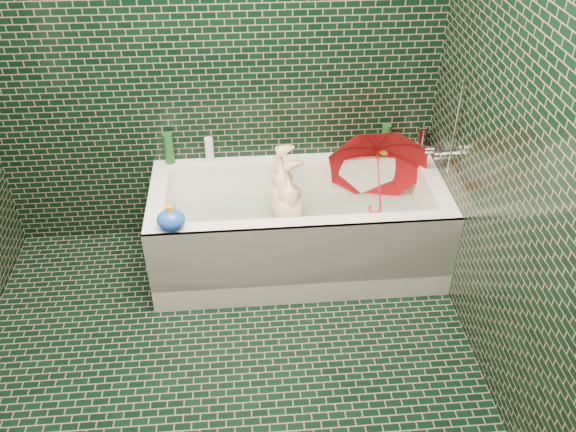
{
  "coord_description": "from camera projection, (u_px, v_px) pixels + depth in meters",
  "views": [
    {
      "loc": [
        0.15,
        -1.84,
        2.5
      ],
      "look_at": [
        0.37,
        0.82,
        0.5
      ],
      "focal_mm": 38.0,
      "sensor_mm": 36.0,
      "label": 1
    }
  ],
  "objects": [
    {
      "name": "faucet",
      "position": [
        444.0,
        149.0,
        3.39
      ],
      "size": [
        0.18,
        0.19,
        0.55
      ],
      "color": "silver",
      "rests_on": "wall_right"
    },
    {
      "name": "soap_bottle_c",
      "position": [
        393.0,
        157.0,
        3.75
      ],
      "size": [
        0.14,
        0.14,
        0.15
      ],
      "primitive_type": "imported",
      "rotation": [
        0.0,
        0.0,
        0.14
      ],
      "color": "#15491D",
      "rests_on": "bathtub"
    },
    {
      "name": "bottle_right_tall",
      "position": [
        386.0,
        140.0,
        3.71
      ],
      "size": [
        0.07,
        0.07,
        0.21
      ],
      "primitive_type": "cylinder",
      "rotation": [
        0.0,
        0.0,
        0.27
      ],
      "color": "#15491D",
      "rests_on": "bathtub"
    },
    {
      "name": "bottle_right_pump",
      "position": [
        421.0,
        141.0,
        3.74
      ],
      "size": [
        0.05,
        0.05,
        0.17
      ],
      "primitive_type": "cylinder",
      "rotation": [
        0.0,
        0.0,
        0.07
      ],
      "color": "silver",
      "rests_on": "bathtub"
    },
    {
      "name": "soap_bottle_b",
      "position": [
        422.0,
        155.0,
        3.77
      ],
      "size": [
        0.08,
        0.09,
        0.18
      ],
      "primitive_type": "imported",
      "rotation": [
        0.0,
        0.0,
        0.02
      ],
      "color": "#541C6B",
      "rests_on": "bathtub"
    },
    {
      "name": "bottle_left_short",
      "position": [
        209.0,
        150.0,
        3.66
      ],
      "size": [
        0.06,
        0.06,
        0.16
      ],
      "primitive_type": "cylinder",
      "rotation": [
        0.0,
        0.0,
        -0.12
      ],
      "color": "white",
      "rests_on": "bathtub"
    },
    {
      "name": "bottle_left_tall",
      "position": [
        169.0,
        148.0,
        3.64
      ],
      "size": [
        0.07,
        0.07,
        0.2
      ],
      "primitive_type": "cylinder",
      "rotation": [
        0.0,
        0.0,
        0.09
      ],
      "color": "#15491D",
      "rests_on": "bathtub"
    },
    {
      "name": "soap_bottle_a",
      "position": [
        412.0,
        152.0,
        3.79
      ],
      "size": [
        0.13,
        0.13,
        0.28
      ],
      "primitive_type": "imported",
      "rotation": [
        0.0,
        0.0,
        0.24
      ],
      "color": "white",
      "rests_on": "bathtub"
    },
    {
      "name": "wall_right",
      "position": [
        551.0,
        175.0,
        2.3
      ],
      "size": [
        0.0,
        2.8,
        2.8
      ],
      "primitive_type": "plane",
      "rotation": [
        1.57,
        0.0,
        -1.57
      ],
      "color": "black",
      "rests_on": "floor"
    },
    {
      "name": "floor",
      "position": [
        226.0,
        404.0,
        2.96
      ],
      "size": [
        2.8,
        2.8,
        0.0
      ],
      "primitive_type": "plane",
      "color": "black",
      "rests_on": "ground"
    },
    {
      "name": "child",
      "position": [
        291.0,
        224.0,
        3.6
      ],
      "size": [
        0.99,
        0.45,
        0.27
      ],
      "primitive_type": "imported",
      "rotation": [
        -1.53,
        0.0,
        -1.46
      ],
      "color": "beige",
      "rests_on": "bathtub"
    },
    {
      "name": "water",
      "position": [
        298.0,
        223.0,
        3.63
      ],
      "size": [
        1.48,
        0.53,
        0.0
      ],
      "primitive_type": "cube",
      "color": "silver",
      "rests_on": "bathtub"
    },
    {
      "name": "wall_back",
      "position": [
        211.0,
        48.0,
        3.33
      ],
      "size": [
        2.8,
        0.0,
        2.8
      ],
      "primitive_type": "plane",
      "rotation": [
        1.57,
        0.0,
        0.0
      ],
      "color": "black",
      "rests_on": "floor"
    },
    {
      "name": "rubber_duck",
      "position": [
        385.0,
        150.0,
        3.74
      ],
      "size": [
        0.12,
        0.1,
        0.09
      ],
      "rotation": [
        0.0,
        0.0,
        -0.42
      ],
      "color": "gold",
      "rests_on": "bathtub"
    },
    {
      "name": "bath_mat",
      "position": [
        298.0,
        241.0,
        3.71
      ],
      "size": [
        1.35,
        0.47,
        0.01
      ],
      "primitive_type": "cube",
      "color": "green",
      "rests_on": "bathtub"
    },
    {
      "name": "umbrella",
      "position": [
        379.0,
        179.0,
        3.58
      ],
      "size": [
        0.73,
        0.79,
        0.73
      ],
      "primitive_type": "imported",
      "rotation": [
        0.31,
        -0.12,
        -0.17
      ],
      "color": "red",
      "rests_on": "bathtub"
    },
    {
      "name": "bathtub",
      "position": [
        298.0,
        236.0,
        3.67
      ],
      "size": [
        1.7,
        0.75,
        0.55
      ],
      "color": "white",
      "rests_on": "floor"
    },
    {
      "name": "bath_toy",
      "position": [
        171.0,
        220.0,
        3.13
      ],
      "size": [
        0.18,
        0.17,
        0.15
      ],
      "rotation": [
        0.0,
        0.0,
        0.41
      ],
      "color": "blue",
      "rests_on": "bathtub"
    }
  ]
}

